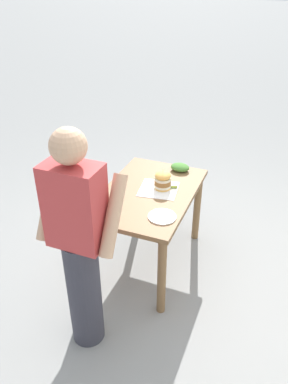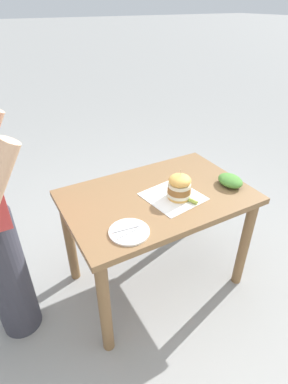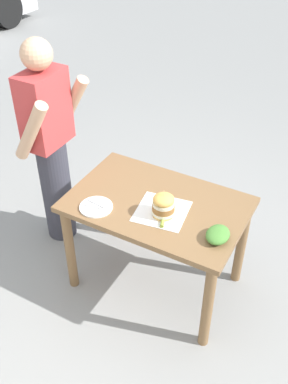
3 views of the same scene
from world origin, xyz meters
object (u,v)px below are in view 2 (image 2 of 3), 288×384
at_px(sandwich, 179,187).
at_px(side_salad, 230,180).
at_px(patio_table, 157,211).
at_px(pickle_spear, 190,200).
at_px(side_plate_with_forks, 129,232).

relative_size(sandwich, side_salad, 1.08).
distance_m(patio_table, pickle_spear, 0.26).
bearing_deg(side_salad, pickle_spear, 95.52).
relative_size(pickle_spear, side_salad, 0.54).
bearing_deg(side_salad, sandwich, 84.24).
height_order(sandwich, side_salad, sandwich).
relative_size(patio_table, side_plate_with_forks, 5.38).
bearing_deg(side_salad, side_plate_with_forks, 97.49).
relative_size(patio_table, sandwich, 6.07).
height_order(patio_table, side_plate_with_forks, side_plate_with_forks).
xyz_separation_m(patio_table, side_plate_with_forks, (-0.24, 0.33, 0.14)).
height_order(pickle_spear, side_salad, side_salad).
bearing_deg(side_salad, patio_table, 74.19).
relative_size(patio_table, side_salad, 6.57).
bearing_deg(patio_table, side_plate_with_forks, 126.62).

